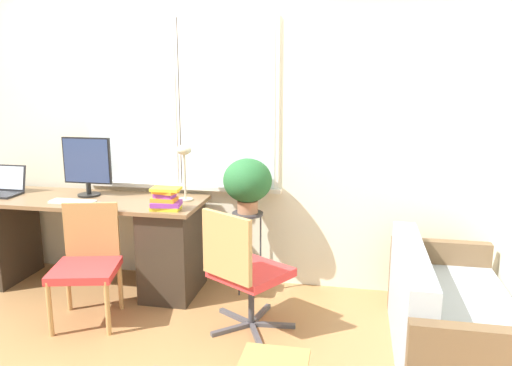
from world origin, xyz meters
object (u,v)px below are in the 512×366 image
mouse (99,203)px  office_chair_swivel (244,270)px  laptop (3,188)px  couch_loveseat (448,322)px  potted_plant (248,182)px  desk_lamp (184,158)px  book_stack (166,199)px  monitor (87,165)px  desk_chair_wooden (87,261)px  keyboard (73,202)px  plant_stand (248,223)px

mouse → office_chair_swivel: size_ratio=0.07×
laptop → couch_loveseat: size_ratio=0.23×
potted_plant → desk_lamp: bearing=-175.5°
laptop → book_stack: (1.57, -0.20, 0.03)m
monitor → potted_plant: monitor is taller
desk_lamp → office_chair_swivel: 1.10m
desk_chair_wooden → desk_lamp: bearing=36.2°
keyboard → office_chair_swivel: bearing=-12.9°
office_chair_swivel → couch_loveseat: 1.37m
monitor → potted_plant: size_ratio=1.12×
laptop → couch_loveseat: 3.69m
monitor → desk_lamp: (0.86, 0.01, 0.08)m
desk_chair_wooden → office_chair_swivel: office_chair_swivel is taller
keyboard → potted_plant: size_ratio=0.83×
book_stack → couch_loveseat: book_stack is taller
desk_chair_wooden → plant_stand: 1.27m
laptop → mouse: laptop is taller
potted_plant → plant_stand: bearing=36.9°
laptop → potted_plant: (2.13, 0.15, 0.12)m
monitor → keyboard: size_ratio=1.36×
desk_lamp → plant_stand: size_ratio=0.67×
mouse → desk_lamp: (0.62, 0.29, 0.33)m
book_stack → desk_chair_wooden: 0.72m
desk_chair_wooden → plant_stand: (1.06, 0.69, 0.15)m
monitor → potted_plant: bearing=2.0°
mouse → couch_loveseat: mouse is taller
monitor → desk_lamp: monitor is taller
keyboard → office_chair_swivel: (1.49, -0.34, -0.33)m
desk_chair_wooden → couch_loveseat: desk_chair_wooden is taller
desk_chair_wooden → office_chair_swivel: 1.17m
desk_chair_wooden → couch_loveseat: bearing=-15.4°
mouse → book_stack: book_stack is taller
desk_chair_wooden → plant_stand: bearing=19.2°
desk_lamp → desk_chair_wooden: bearing=-130.1°
couch_loveseat → monitor: bearing=75.9°
couch_loveseat → laptop: bearing=80.4°
keyboard → mouse: 0.25m
laptop → office_chair_swivel: laptop is taller
monitor → couch_loveseat: bearing=-14.1°
keyboard → couch_loveseat: bearing=-9.1°
keyboard → desk_lamp: 0.97m
book_stack → plant_stand: 0.71m
office_chair_swivel → desk_lamp: bearing=-12.7°
keyboard → couch_loveseat: 2.93m
monitor → office_chair_swivel: monitor is taller
desk_chair_wooden → potted_plant: size_ratio=1.90×
monitor → keyboard: monitor is taller
potted_plant → keyboard: bearing=-167.6°
keyboard → mouse: size_ratio=6.27×
mouse → book_stack: (0.57, -0.02, 0.07)m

